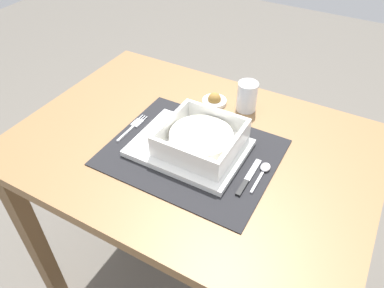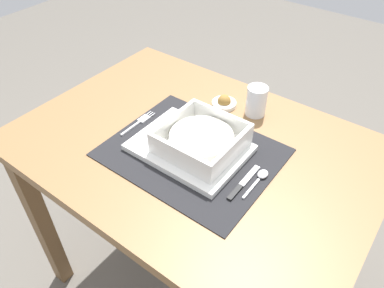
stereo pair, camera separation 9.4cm
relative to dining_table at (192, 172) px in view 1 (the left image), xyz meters
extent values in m
plane|color=#59544C|center=(0.00, 0.00, -0.61)|extent=(6.00, 6.00, 0.00)
cube|color=brown|center=(0.00, 0.00, 0.09)|extent=(0.95, 0.68, 0.03)
cube|color=brown|center=(-0.43, -0.29, -0.27)|extent=(0.05, 0.05, 0.69)
cube|color=brown|center=(-0.43, 0.29, -0.27)|extent=(0.05, 0.05, 0.69)
cube|color=brown|center=(0.43, 0.29, -0.27)|extent=(0.05, 0.05, 0.69)
cube|color=black|center=(0.02, -0.03, 0.11)|extent=(0.43, 0.34, 0.00)
cube|color=white|center=(0.01, -0.03, 0.12)|extent=(0.28, 0.21, 0.02)
cube|color=white|center=(0.04, -0.02, 0.13)|extent=(0.19, 0.19, 0.01)
cube|color=white|center=(-0.06, -0.02, 0.16)|extent=(0.01, 0.19, 0.05)
cube|color=white|center=(0.13, -0.02, 0.16)|extent=(0.01, 0.19, 0.05)
cube|color=white|center=(0.04, -0.11, 0.16)|extent=(0.17, 0.01, 0.05)
cube|color=white|center=(0.04, 0.07, 0.16)|extent=(0.17, 0.01, 0.05)
cylinder|color=silver|center=(0.04, -0.02, 0.15)|extent=(0.16, 0.16, 0.03)
cube|color=silver|center=(-0.18, -0.06, 0.11)|extent=(0.01, 0.07, 0.00)
cube|color=silver|center=(-0.18, -0.01, 0.11)|extent=(0.02, 0.04, 0.00)
cylinder|color=silver|center=(-0.18, 0.02, 0.11)|extent=(0.00, 0.02, 0.00)
cylinder|color=silver|center=(-0.18, 0.02, 0.11)|extent=(0.00, 0.02, 0.00)
cylinder|color=silver|center=(-0.17, 0.02, 0.11)|extent=(0.00, 0.02, 0.00)
cube|color=silver|center=(0.21, -0.06, 0.11)|extent=(0.01, 0.07, 0.00)
ellipsoid|color=silver|center=(0.21, 0.00, 0.12)|extent=(0.02, 0.03, 0.01)
cube|color=black|center=(0.18, -0.09, 0.12)|extent=(0.01, 0.05, 0.01)
cube|color=silver|center=(0.18, -0.02, 0.12)|extent=(0.01, 0.08, 0.00)
cylinder|color=white|center=(0.06, 0.21, 0.15)|extent=(0.06, 0.06, 0.09)
cylinder|color=gold|center=(0.06, 0.21, 0.14)|extent=(0.05, 0.05, 0.06)
cylinder|color=white|center=(-0.03, 0.19, 0.12)|extent=(0.07, 0.07, 0.01)
sphere|color=olive|center=(-0.03, 0.19, 0.12)|extent=(0.04, 0.04, 0.04)
camera|label=1|loc=(0.36, -0.65, 0.76)|focal=34.51mm
camera|label=2|loc=(0.44, -0.60, 0.76)|focal=34.51mm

